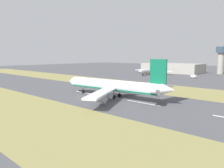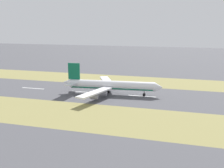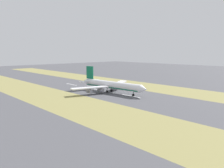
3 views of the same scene
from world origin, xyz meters
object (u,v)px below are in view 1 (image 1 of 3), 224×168
terminal_building (172,68)px  control_tower (221,57)px  service_truck (194,76)px  airplane_parked_apron (150,70)px  airplane_main_jet (115,86)px

terminal_building → control_tower: (16.64, -52.95, 13.92)m
service_truck → airplane_parked_apron: bearing=83.9°
control_tower → service_truck: size_ratio=4.98×
terminal_building → airplane_parked_apron: bearing=173.7°
airplane_main_jet → terminal_building: airplane_main_jet is taller
airplane_main_jet → control_tower: (192.09, 4.42, 13.61)m
airplane_main_jet → control_tower: bearing=1.3°
airplane_main_jet → service_truck: 126.62m
terminal_building → airplane_main_jet: bearing=-161.9°
control_tower → service_truck: 68.45m
terminal_building → control_tower: 57.22m
airplane_main_jet → terminal_building: (175.46, 57.37, -0.30)m
terminal_building → control_tower: control_tower is taller
control_tower → airplane_parked_apron: (-60.21, 57.79, -15.11)m
control_tower → airplane_parked_apron: size_ratio=0.63×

